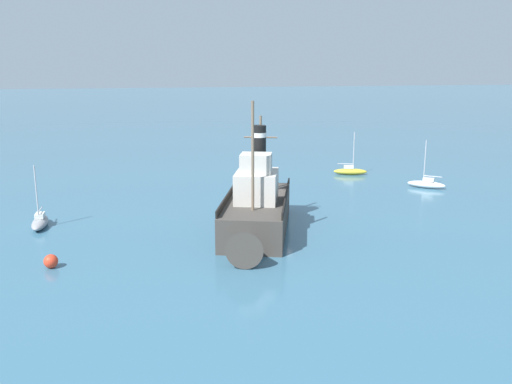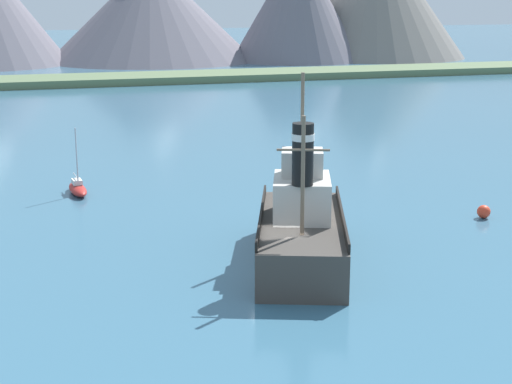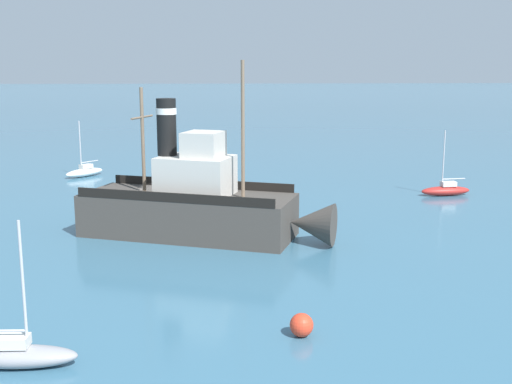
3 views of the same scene
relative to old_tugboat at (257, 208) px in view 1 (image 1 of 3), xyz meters
name	(u,v)px [view 1 (image 1 of 3)]	position (x,y,z in m)	size (l,w,h in m)	color
ground_plane	(275,222)	(-2.06, -2.22, -1.83)	(600.00, 600.00, 0.00)	#38667F
old_tugboat	(257,208)	(0.00, 0.00, 0.00)	(8.21, 14.69, 9.90)	#423D38
sailboat_white	(426,184)	(-20.67, -10.54, -1.40)	(3.55, 3.37, 4.90)	white
sailboat_grey	(40,222)	(15.89, -5.40, -1.40)	(1.22, 3.83, 4.90)	gray
sailboat_yellow	(350,171)	(-16.00, -19.02, -1.40)	(3.95, 2.27, 4.90)	gold
mooring_buoy	(51,261)	(14.10, 4.08, -1.40)	(0.86, 0.86, 0.86)	red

